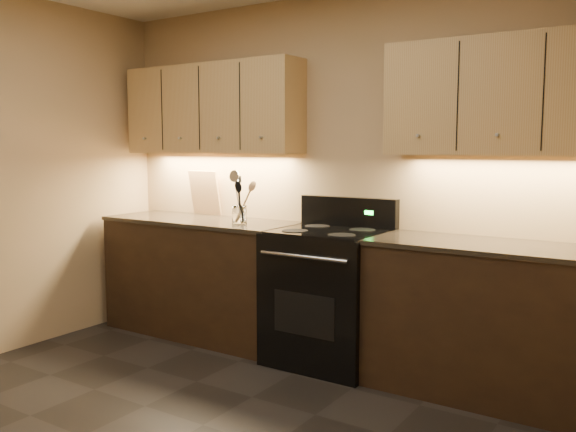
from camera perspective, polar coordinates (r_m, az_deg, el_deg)
name	(u,v)px	position (r m, az deg, el deg)	size (l,w,h in m)	color
wall_back	(342,174)	(4.47, 5.04, 3.89)	(4.00, 0.04, 2.60)	tan
counter_left	(202,276)	(4.96, -8.06, -5.62)	(1.62, 0.62, 0.93)	black
counter_right	(490,320)	(3.89, 18.42, -9.26)	(1.46, 0.62, 0.93)	black
stove	(329,295)	(4.27, 3.84, -7.35)	(0.76, 0.68, 1.14)	black
upper_cab_left	(212,109)	(4.98, -7.15, 9.89)	(1.60, 0.30, 0.70)	tan
upper_cab_right	(506,96)	(3.91, 19.70, 10.51)	(1.44, 0.30, 0.70)	tan
outlet_plate	(206,192)	(5.22, -7.70, 2.25)	(0.09, 0.01, 0.12)	#B2B5BA
utensil_crock	(239,215)	(4.55, -4.56, 0.06)	(0.12, 0.12, 0.14)	white
cutting_board	(205,193)	(5.18, -7.78, 2.16)	(0.30, 0.02, 0.38)	tan
wooden_spoon	(236,200)	(4.56, -4.86, 1.50)	(0.06, 0.06, 0.32)	tan
black_spoon	(242,201)	(4.56, -4.37, 1.39)	(0.06, 0.06, 0.30)	black
black_turner	(241,198)	(4.52, -4.44, 1.73)	(0.08, 0.08, 0.36)	black
steel_spatula	(243,200)	(4.54, -4.22, 1.54)	(0.08, 0.08, 0.33)	silver
steel_skimmer	(241,197)	(4.50, -4.40, 1.80)	(0.09, 0.09, 0.38)	silver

